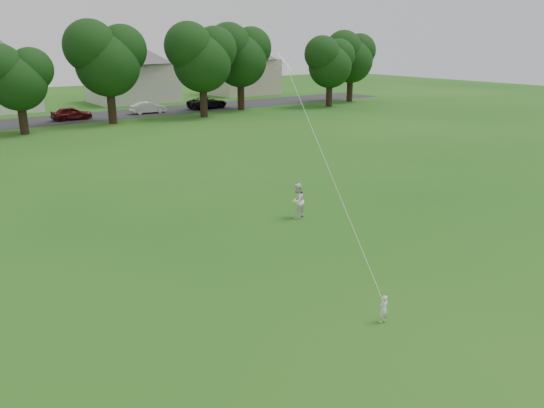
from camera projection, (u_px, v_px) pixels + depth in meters
ground at (311, 291)px, 16.26m from camera, size 160.00×160.00×0.00m
street at (12, 124)px, 48.45m from camera, size 90.00×7.00×0.01m
toddler at (384, 309)px, 14.36m from camera, size 0.31×0.22×0.80m
older_boy at (297, 201)px, 22.69m from camera, size 0.91×0.82×1.53m
kite at (324, 157)px, 18.12m from camera, size 2.46×5.25×11.76m
tree_row at (26, 54)px, 42.80m from camera, size 79.30×9.53×11.59m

